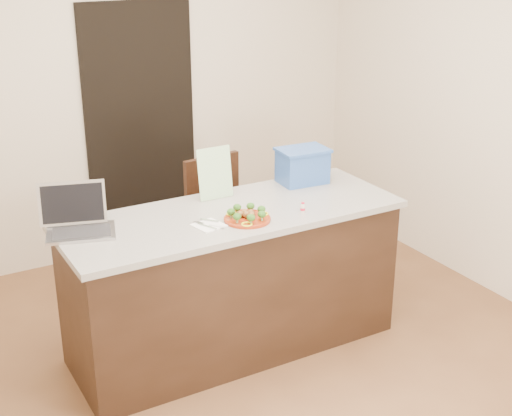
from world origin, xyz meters
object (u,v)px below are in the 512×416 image
plate (247,219)px  blue_box (302,165)px  island (233,280)px  yogurt_bottle (303,208)px  napkin (209,225)px  laptop (77,218)px  chair (219,218)px

plate → blue_box: bearing=32.1°
island → yogurt_bottle: yogurt_bottle is taller
yogurt_bottle → napkin: bearing=171.6°
napkin → blue_box: blue_box is taller
napkin → laptop: 0.73m
plate → napkin: 0.23m
napkin → island: bearing=30.9°
napkin → blue_box: size_ratio=0.46×
island → chair: (0.27, 0.72, 0.11)m
napkin → blue_box: (0.87, 0.37, 0.11)m
yogurt_bottle → blue_box: bearing=57.3°
island → yogurt_bottle: size_ratio=33.80×
island → yogurt_bottle: bearing=-30.8°
plate → blue_box: 0.76m
napkin → laptop: laptop is taller
laptop → chair: 1.34m
napkin → chair: (0.49, 0.85, -0.35)m
chair → blue_box: bearing=-59.3°
laptop → island: bearing=5.8°
laptop → blue_box: (1.53, 0.06, 0.05)m
laptop → chair: bearing=42.3°
chair → yogurt_bottle: bearing=-91.9°
plate → blue_box: (0.64, 0.40, 0.11)m
laptop → blue_box: size_ratio=1.27×
napkin → yogurt_bottle: 0.59m
laptop → napkin: bearing=-7.6°
plate → yogurt_bottle: 0.35m
blue_box → napkin: bearing=-153.2°
island → napkin: 0.53m
laptop → yogurt_bottle: bearing=-0.4°
plate → island: bearing=94.0°
napkin → yogurt_bottle: yogurt_bottle is taller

